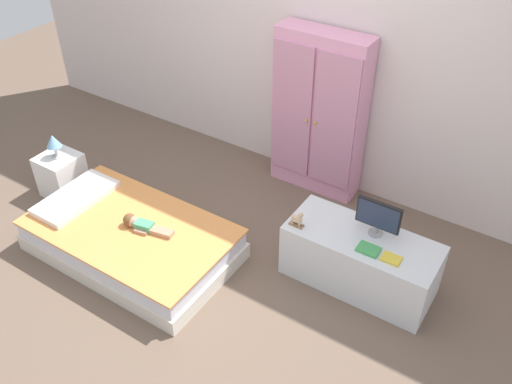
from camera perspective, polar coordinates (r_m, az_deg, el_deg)
The scene contains 13 objects.
ground_plane at distance 3.96m, azimuth -4.55°, elevation -9.21°, with size 10.00×10.00×0.02m, color brown.
back_wall at distance 4.34m, azimuth 7.56°, elevation 16.71°, with size 6.40×0.05×2.70m, color silver.
bed at distance 4.16m, azimuth -12.73°, elevation -4.83°, with size 1.50×0.88×0.27m.
pillow at distance 4.40m, azimuth -18.18°, elevation -0.54°, with size 0.32×0.63×0.05m, color white.
doll at distance 4.01m, azimuth -12.07°, elevation -3.22°, with size 0.39×0.15×0.10m.
nightstand at distance 4.88m, azimuth -19.49°, elevation 1.68°, with size 0.31×0.31×0.37m, color white.
table_lamp at distance 4.71m, azimuth -20.30°, elevation 4.89°, with size 0.12×0.12×0.21m.
wardrobe at distance 4.46m, azimuth 6.54°, elevation 8.00°, with size 0.75×0.27×1.38m.
tv_stand at distance 3.85m, azimuth 10.73°, elevation -6.95°, with size 1.03×0.44×0.42m, color silver.
tv_monitor at distance 3.66m, azimuth 12.58°, elevation -2.47°, with size 0.30×0.10×0.26m.
rocking_horse_toy at distance 3.70m, azimuth 4.37°, elevation -2.83°, with size 0.10×0.04×0.12m.
book_green at distance 3.62m, azimuth 11.58°, elevation -5.84°, with size 0.14×0.11×0.02m, color #429E51.
book_yellow at distance 3.59m, azimuth 13.86°, elevation -6.74°, with size 0.12×0.09×0.01m, color gold.
Camera 1 is at (1.74, -2.10, 2.86)m, focal length 38.54 mm.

